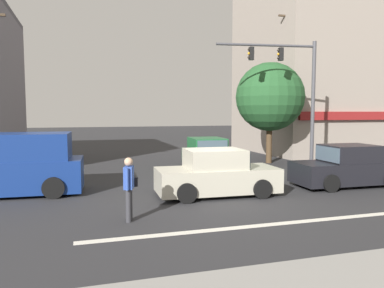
# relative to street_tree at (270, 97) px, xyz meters

# --- Properties ---
(ground_plane) EXTENTS (120.00, 120.00, 0.00)m
(ground_plane) POSITION_rel_street_tree_xyz_m (-5.73, -6.81, -3.65)
(ground_plane) COLOR #2B2B2D
(lane_marking_stripe) EXTENTS (9.00, 0.24, 0.01)m
(lane_marking_stripe) POSITION_rel_street_tree_xyz_m (-5.73, -10.31, -3.64)
(lane_marking_stripe) COLOR silver
(lane_marking_stripe) RESTS_ON ground
(building_right_corner) EXTENTS (12.79, 9.41, 11.95)m
(building_right_corner) POSITION_rel_street_tree_xyz_m (8.18, 5.05, 2.33)
(building_right_corner) COLOR gray
(building_right_corner) RESTS_ON ground
(street_tree) EXTENTS (3.76, 3.76, 5.54)m
(street_tree) POSITION_rel_street_tree_xyz_m (0.00, 0.00, 0.00)
(street_tree) COLOR #4C3823
(street_tree) RESTS_ON ground
(utility_pole_far_right) EXTENTS (1.40, 0.22, 8.91)m
(utility_pole_far_right) POSITION_rel_street_tree_xyz_m (2.06, 1.63, 0.96)
(utility_pole_far_right) COLOR brown
(utility_pole_far_right) RESTS_ON ground
(traffic_light_mast) EXTENTS (4.85, 0.83, 6.20)m
(traffic_light_mast) POSITION_rel_street_tree_xyz_m (-0.17, -2.69, 0.53)
(traffic_light_mast) COLOR #47474C
(traffic_light_mast) RESTS_ON ground
(van_waiting_far) EXTENTS (4.70, 2.25, 2.11)m
(van_waiting_far) POSITION_rel_street_tree_xyz_m (-12.19, -4.73, -2.64)
(van_waiting_far) COLOR navy
(van_waiting_far) RESTS_ON ground
(sedan_crossing_rightbound) EXTENTS (2.07, 4.20, 1.58)m
(sedan_crossing_rightbound) POSITION_rel_street_tree_xyz_m (-4.16, -1.56, -2.94)
(sedan_crossing_rightbound) COLOR #1E6033
(sedan_crossing_rightbound) RESTS_ON ground
(sedan_approaching_near) EXTENTS (4.15, 1.98, 1.58)m
(sedan_approaching_near) POSITION_rel_street_tree_xyz_m (-0.26, -6.69, -2.94)
(sedan_approaching_near) COLOR black
(sedan_approaching_near) RESTS_ON ground
(sedan_parked_curbside) EXTENTS (4.17, 2.01, 1.58)m
(sedan_parked_curbside) POSITION_rel_street_tree_xyz_m (-5.62, -6.78, -2.94)
(sedan_parked_curbside) COLOR #B7B29E
(sedan_parked_curbside) RESTS_ON ground
(pedestrian_mid_crossing) EXTENTS (0.44, 0.67, 1.67)m
(pedestrian_mid_crossing) POSITION_rel_street_tree_xyz_m (-8.85, -8.96, -2.70)
(pedestrian_mid_crossing) COLOR #333338
(pedestrian_mid_crossing) RESTS_ON ground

